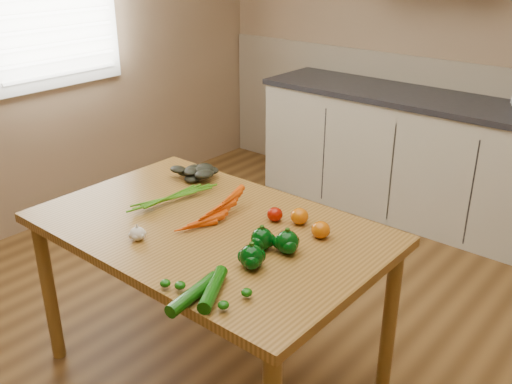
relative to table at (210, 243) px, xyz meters
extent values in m
cube|color=brown|center=(-0.03, 0.01, -0.71)|extent=(4.00, 5.00, 0.02)
cube|color=tan|center=(-0.03, 2.52, 0.60)|extent=(4.00, 0.02, 2.60)
cube|color=tan|center=(-0.03, 2.50, -0.15)|extent=(3.98, 0.03, 1.10)
cube|color=#BCB59D|center=(0.17, 2.20, -0.27)|extent=(2.80, 0.60, 0.86)
cube|color=#2B2B30|center=(0.17, 2.20, 0.18)|extent=(2.84, 0.64, 0.04)
cube|color=olive|center=(0.00, 0.00, 0.07)|extent=(1.47, 0.94, 0.04)
cylinder|color=brown|center=(-0.67, -0.41, -0.33)|extent=(0.06, 0.06, 0.74)
cylinder|color=brown|center=(-0.67, 0.41, -0.33)|extent=(0.06, 0.06, 0.74)
cylinder|color=brown|center=(0.67, 0.41, -0.33)|extent=(0.06, 0.06, 0.74)
ellipsoid|color=silver|center=(-0.13, -0.28, 0.11)|extent=(0.06, 0.06, 0.05)
sphere|color=#023308|center=(0.30, -0.02, 0.13)|extent=(0.09, 0.09, 0.09)
sphere|color=#023308|center=(0.39, 0.02, 0.13)|extent=(0.09, 0.09, 0.09)
sphere|color=#023308|center=(0.36, -0.15, 0.13)|extent=(0.09, 0.09, 0.09)
ellipsoid|color=#910F02|center=(0.19, 0.21, 0.12)|extent=(0.07, 0.07, 0.06)
ellipsoid|color=#BC5504|center=(0.29, 0.25, 0.12)|extent=(0.08, 0.08, 0.07)
ellipsoid|color=#BC5504|center=(0.42, 0.21, 0.12)|extent=(0.08, 0.08, 0.07)
cylinder|color=#0B4307|center=(0.37, -0.36, 0.11)|extent=(0.15, 0.23, 0.05)
cylinder|color=#0B4307|center=(0.34, -0.43, 0.11)|extent=(0.08, 0.25, 0.05)
camera|label=1|loc=(1.52, -1.51, 1.18)|focal=40.00mm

